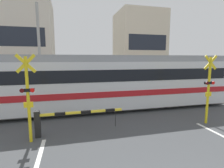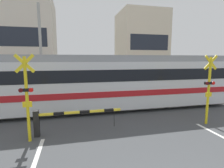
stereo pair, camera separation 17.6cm
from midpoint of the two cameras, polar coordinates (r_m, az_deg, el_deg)
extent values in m
cube|color=gray|center=(10.27, 0.72, -8.79)|extent=(50.00, 0.10, 0.08)
cube|color=gray|center=(11.61, -1.00, -6.77)|extent=(50.00, 0.10, 0.08)
cube|color=silver|center=(10.39, -17.62, -0.40)|extent=(21.39, 2.69, 2.66)
cube|color=gray|center=(10.28, -17.99, 7.95)|extent=(21.17, 2.37, 0.36)
cube|color=red|center=(10.45, -17.53, -2.56)|extent=(21.41, 2.75, 0.32)
cube|color=black|center=(10.32, -17.77, 2.89)|extent=(20.53, 2.73, 0.64)
cylinder|color=black|center=(11.47, 17.71, -5.60)|extent=(0.76, 0.12, 0.76)
cylinder|color=black|center=(12.69, 14.39, -4.16)|extent=(0.76, 0.12, 0.76)
cube|color=black|center=(7.55, -22.78, -11.90)|extent=(0.20, 0.20, 1.05)
cube|color=yellow|center=(7.34, -9.58, -9.02)|extent=(3.40, 0.09, 0.09)
cube|color=black|center=(7.34, -16.30, -9.23)|extent=(0.41, 0.10, 0.10)
cube|color=black|center=(7.35, -8.24, -8.96)|extent=(0.41, 0.10, 0.10)
cube|color=black|center=(7.50, -0.37, -8.52)|extent=(0.41, 0.10, 0.10)
cylinder|color=black|center=(7.68, 1.40, -11.23)|extent=(0.02, 0.02, 0.70)
cube|color=black|center=(14.36, 11.88, -2.07)|extent=(0.20, 0.20, 1.05)
cube|color=yellow|center=(13.67, 5.45, -0.94)|extent=(3.40, 0.09, 0.09)
cube|color=black|center=(13.96, 8.76, -0.80)|extent=(0.41, 0.10, 0.10)
cube|color=black|center=(13.61, 4.77, -0.96)|extent=(0.41, 0.10, 0.10)
cube|color=black|center=(13.34, 0.59, -1.13)|extent=(0.41, 0.10, 0.10)
cylinder|color=black|center=(13.35, -0.40, -2.84)|extent=(0.02, 0.02, 0.70)
cylinder|color=yellow|center=(6.99, -25.32, -4.77)|extent=(0.11, 0.11, 3.13)
cube|color=yellow|center=(6.84, -26.00, 6.04)|extent=(0.68, 0.04, 0.68)
cube|color=yellow|center=(6.84, -26.00, 6.04)|extent=(0.68, 0.04, 0.68)
cube|color=black|center=(6.92, -25.51, -1.73)|extent=(0.44, 0.12, 0.12)
cylinder|color=#4C0C0C|center=(6.89, -27.02, -1.87)|extent=(0.15, 0.03, 0.15)
cylinder|color=red|center=(6.82, -24.25, -1.80)|extent=(0.15, 0.03, 0.15)
cube|color=yellow|center=(7.01, -25.28, -6.05)|extent=(0.32, 0.03, 0.20)
cylinder|color=yellow|center=(9.25, 29.45, -2.04)|extent=(0.11, 0.11, 3.13)
cube|color=yellow|center=(9.14, 30.03, 6.10)|extent=(0.68, 0.04, 0.68)
cube|color=yellow|center=(9.14, 30.03, 6.10)|extent=(0.68, 0.04, 0.68)
cube|color=black|center=(9.20, 29.61, 0.26)|extent=(0.44, 0.12, 0.12)
cylinder|color=#4C0C0C|center=(9.03, 29.14, 0.17)|extent=(0.15, 0.03, 0.15)
cylinder|color=red|center=(9.26, 30.70, 0.23)|extent=(0.15, 0.03, 0.15)
cube|color=yellow|center=(9.26, 29.46, -3.01)|extent=(0.32, 0.03, 0.20)
cylinder|color=#23232D|center=(15.78, -1.25, -1.41)|extent=(0.13, 0.13, 0.81)
cylinder|color=#23232D|center=(15.81, -0.75, -1.39)|extent=(0.13, 0.13, 0.81)
cube|color=#B7B7BC|center=(15.69, -1.00, 1.23)|extent=(0.38, 0.22, 0.64)
sphere|color=tan|center=(15.65, -1.01, 2.82)|extent=(0.22, 0.22, 0.22)
cube|color=beige|center=(22.97, -26.70, 11.64)|extent=(6.99, 5.62, 9.53)
cube|color=#1E232D|center=(20.29, -28.66, 13.44)|extent=(5.87, 0.03, 1.91)
cube|color=beige|center=(24.21, 9.45, 11.63)|extent=(5.72, 5.62, 9.08)
cube|color=#1E232D|center=(21.67, 12.42, 13.18)|extent=(4.81, 0.03, 1.82)
cylinder|color=gray|center=(15.46, -21.92, 10.04)|extent=(0.22, 0.22, 7.39)
camera|label=1|loc=(0.09, -89.50, 0.07)|focal=28.00mm
camera|label=2|loc=(0.09, 90.50, -0.07)|focal=28.00mm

